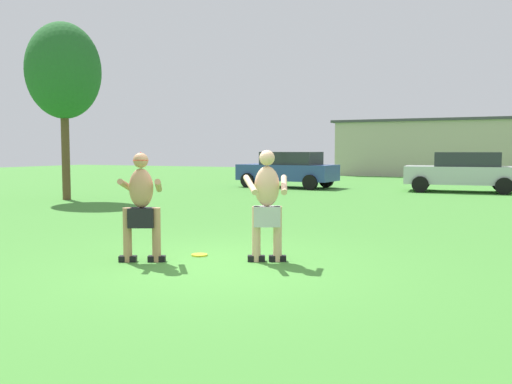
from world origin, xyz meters
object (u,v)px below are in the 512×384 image
object	(u,v)px
player_in_gray	(267,203)
frisbee	(199,255)
car_blue_near_post	(288,169)
car_silver_mid_lot	(463,171)
tree_right_field	(63,72)
player_with_cap	(141,202)

from	to	relation	value
player_in_gray	frisbee	bearing A→B (deg)	-177.61
car_blue_near_post	car_silver_mid_lot	xyz separation A→B (m)	(7.22, 0.61, 0.00)
frisbee	car_silver_mid_lot	distance (m)	16.00
car_silver_mid_lot	tree_right_field	world-z (taller)	tree_right_field
player_with_cap	tree_right_field	xyz separation A→B (m)	(-8.58, 7.20, 3.35)
frisbee	tree_right_field	size ratio (longest dim) A/B	0.04
frisbee	car_silver_mid_lot	xyz separation A→B (m)	(2.60, 15.77, 0.81)
car_blue_near_post	frisbee	bearing A→B (deg)	-73.06
car_blue_near_post	car_silver_mid_lot	world-z (taller)	same
frisbee	tree_right_field	distance (m)	11.93
player_with_cap	car_silver_mid_lot	distance (m)	16.83
frisbee	player_with_cap	bearing A→B (deg)	-125.01
player_in_gray	car_silver_mid_lot	bearing A→B (deg)	84.73
player_in_gray	car_silver_mid_lot	world-z (taller)	player_in_gray
player_in_gray	tree_right_field	size ratio (longest dim) A/B	0.29
player_in_gray	car_blue_near_post	world-z (taller)	player_in_gray
car_blue_near_post	car_silver_mid_lot	distance (m)	7.24
frisbee	tree_right_field	xyz separation A→B (m)	(-9.11, 6.44, 4.24)
player_in_gray	car_silver_mid_lot	xyz separation A→B (m)	(1.45, 15.72, -0.06)
player_with_cap	car_blue_near_post	bearing A→B (deg)	104.38
car_blue_near_post	tree_right_field	size ratio (longest dim) A/B	0.75
player_with_cap	tree_right_field	distance (m)	11.69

